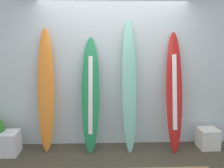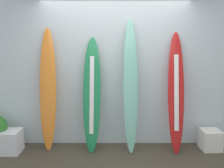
{
  "view_description": "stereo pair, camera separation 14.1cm",
  "coord_description": "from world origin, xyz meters",
  "px_view_note": "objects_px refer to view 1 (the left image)",
  "views": [
    {
      "loc": [
        -0.19,
        -3.27,
        1.91
      ],
      "look_at": [
        -0.03,
        0.95,
        1.14
      ],
      "focal_mm": 41.68,
      "sensor_mm": 36.0,
      "label": 1
    },
    {
      "loc": [
        -0.05,
        -3.28,
        1.91
      ],
      "look_at": [
        -0.03,
        0.95,
        1.14
      ],
      "focal_mm": 41.68,
      "sensor_mm": 36.0,
      "label": 2
    }
  ],
  "objects_px": {
    "surfboard_seafoam": "(129,86)",
    "display_block_center": "(208,138)",
    "surfboard_sunset": "(46,90)",
    "surfboard_crimson": "(174,93)",
    "surfboard_emerald": "(91,96)",
    "display_block_left": "(8,143)"
  },
  "relations": [
    {
      "from": "surfboard_seafoam",
      "to": "display_block_center",
      "type": "distance_m",
      "value": 1.67
    },
    {
      "from": "surfboard_sunset",
      "to": "surfboard_crimson",
      "type": "height_order",
      "value": "surfboard_sunset"
    },
    {
      "from": "surfboard_sunset",
      "to": "surfboard_emerald",
      "type": "distance_m",
      "value": 0.75
    },
    {
      "from": "surfboard_sunset",
      "to": "surfboard_crimson",
      "type": "relative_size",
      "value": 1.03
    },
    {
      "from": "surfboard_emerald",
      "to": "display_block_center",
      "type": "bearing_deg",
      "value": -0.76
    },
    {
      "from": "surfboard_emerald",
      "to": "display_block_center",
      "type": "distance_m",
      "value": 2.17
    },
    {
      "from": "display_block_center",
      "to": "surfboard_emerald",
      "type": "bearing_deg",
      "value": 179.24
    },
    {
      "from": "surfboard_emerald",
      "to": "surfboard_crimson",
      "type": "relative_size",
      "value": 0.95
    },
    {
      "from": "surfboard_sunset",
      "to": "surfboard_crimson",
      "type": "bearing_deg",
      "value": -1.57
    },
    {
      "from": "surfboard_seafoam",
      "to": "surfboard_crimson",
      "type": "height_order",
      "value": "surfboard_seafoam"
    },
    {
      "from": "surfboard_crimson",
      "to": "surfboard_emerald",
      "type": "bearing_deg",
      "value": 179.23
    },
    {
      "from": "surfboard_emerald",
      "to": "surfboard_seafoam",
      "type": "bearing_deg",
      "value": -1.01
    },
    {
      "from": "display_block_left",
      "to": "display_block_center",
      "type": "bearing_deg",
      "value": 1.98
    },
    {
      "from": "display_block_left",
      "to": "display_block_center",
      "type": "height_order",
      "value": "display_block_left"
    },
    {
      "from": "surfboard_crimson",
      "to": "display_block_center",
      "type": "xyz_separation_m",
      "value": [
        0.63,
        -0.01,
        -0.81
      ]
    },
    {
      "from": "display_block_left",
      "to": "surfboard_emerald",
      "type": "bearing_deg",
      "value": 6.01
    },
    {
      "from": "surfboard_seafoam",
      "to": "display_block_center",
      "type": "height_order",
      "value": "surfboard_seafoam"
    },
    {
      "from": "surfboard_emerald",
      "to": "display_block_left",
      "type": "relative_size",
      "value": 5.07
    },
    {
      "from": "surfboard_crimson",
      "to": "display_block_left",
      "type": "relative_size",
      "value": 5.31
    },
    {
      "from": "surfboard_crimson",
      "to": "display_block_left",
      "type": "height_order",
      "value": "surfboard_crimson"
    },
    {
      "from": "surfboard_crimson",
      "to": "display_block_center",
      "type": "distance_m",
      "value": 1.03
    },
    {
      "from": "surfboard_seafoam",
      "to": "surfboard_crimson",
      "type": "bearing_deg",
      "value": -0.56
    }
  ]
}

